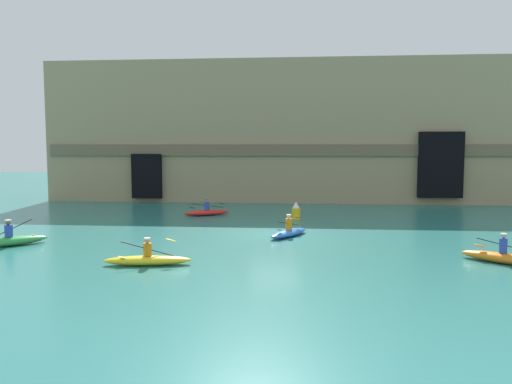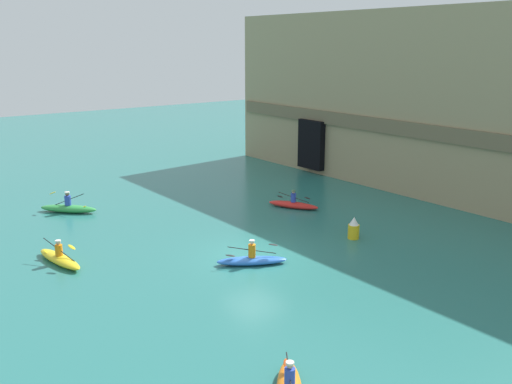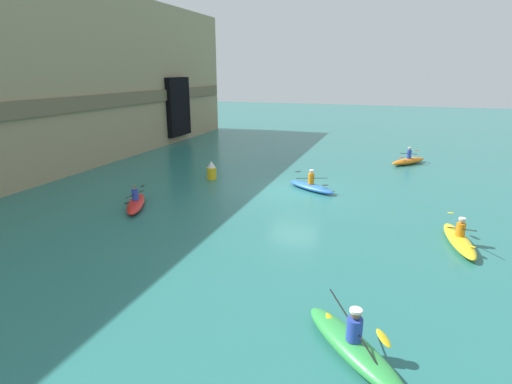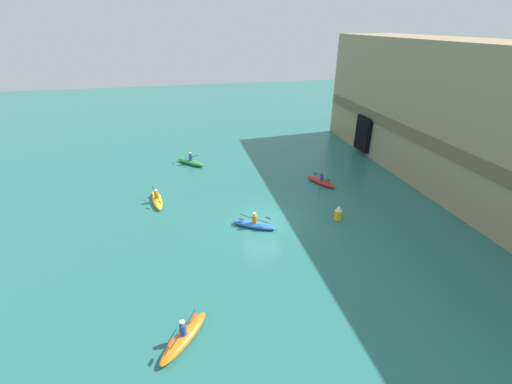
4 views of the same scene
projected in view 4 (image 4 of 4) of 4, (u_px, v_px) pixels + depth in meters
The scene contains 8 objects.
ground_plane at pixel (262, 220), 24.32m from camera, with size 120.00×120.00×0.00m, color #28706B.
cliff_bluff at pixel (496, 129), 24.62m from camera, with size 40.45×7.18×11.45m.
kayak_green at pixel (191, 162), 33.76m from camera, with size 2.99×2.86×1.20m.
kayak_red at pixel (321, 181), 29.72m from camera, with size 3.05×2.06×1.08m.
kayak_yellow at pixel (157, 200), 26.68m from camera, with size 3.40×1.17×1.06m.
kayak_orange at pixel (184, 337), 15.05m from camera, with size 2.93×2.57×1.17m.
kayak_blue at pixel (254, 224), 23.44m from camera, with size 2.22×3.02×1.12m.
marker_buoy at pixel (338, 213), 24.24m from camera, with size 0.56×0.56×1.11m.
Camera 4 is at (20.22, -5.08, 12.68)m, focal length 24.00 mm.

